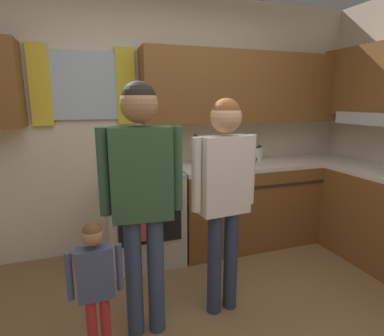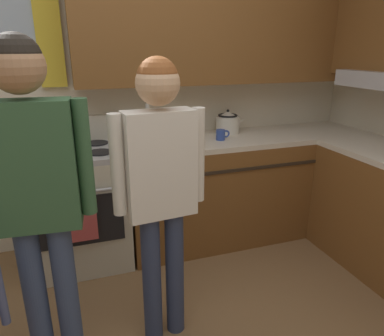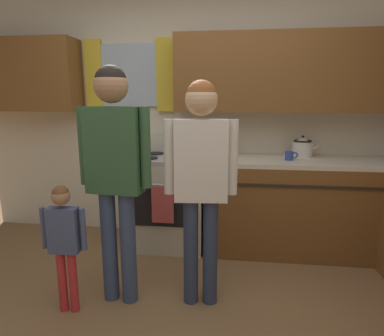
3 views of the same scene
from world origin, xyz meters
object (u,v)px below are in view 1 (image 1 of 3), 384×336
stove_oven (144,214)px  mug_cobalt_blue (251,160)px  adult_in_plaid (224,183)px  adult_holding_child (142,184)px  bottle_milk_white (195,153)px  small_child (96,278)px  stovetop_kettle (254,151)px

stove_oven → mug_cobalt_blue: size_ratio=9.58×
mug_cobalt_blue → adult_in_plaid: bearing=-128.8°
stove_oven → adult_holding_child: 1.18m
bottle_milk_white → mug_cobalt_blue: bottle_milk_white is taller
adult_in_plaid → stove_oven: bearing=112.6°
stove_oven → adult_holding_child: adult_holding_child is taller
stove_oven → bottle_milk_white: (0.58, 0.12, 0.55)m
stove_oven → bottle_milk_white: 0.81m
stove_oven → mug_cobalt_blue: stove_oven is taller
adult_holding_child → adult_in_plaid: (0.58, 0.04, -0.06)m
mug_cobalt_blue → small_child: size_ratio=0.13×
stovetop_kettle → small_child: 2.26m
stove_oven → stovetop_kettle: 1.39m
stove_oven → adult_in_plaid: bearing=-67.4°
bottle_milk_white → stove_oven: bearing=-168.6°
adult_holding_child → adult_in_plaid: 0.59m
stovetop_kettle → adult_in_plaid: 1.42m
adult_holding_child → small_child: adult_holding_child is taller
mug_cobalt_blue → small_child: (-1.62, -1.12, -0.38)m
bottle_milk_white → adult_holding_child: bearing=-123.8°
bottle_milk_white → stovetop_kettle: (0.70, 0.03, -0.02)m
stovetop_kettle → adult_in_plaid: bearing=-128.3°
bottle_milk_white → adult_in_plaid: (-0.17, -1.09, -0.03)m
bottle_milk_white → small_child: size_ratio=0.35×
bottle_milk_white → adult_holding_child: size_ratio=0.19×
bottle_milk_white → adult_in_plaid: bearing=-99.0°
small_child → adult_in_plaid: bearing=13.7°
mug_cobalt_blue → adult_holding_child: 1.62m
bottle_milk_white → stovetop_kettle: bearing=2.1°
stove_oven → bottle_milk_white: size_ratio=3.51×
bottle_milk_white → adult_holding_child: 1.36m
stove_oven → adult_holding_child: (-0.18, -1.01, 0.58)m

